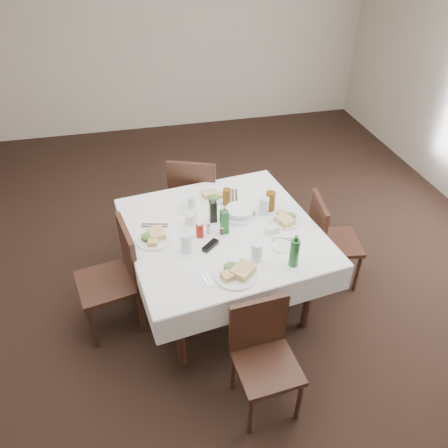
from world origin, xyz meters
name	(u,v)px	position (x,y,z in m)	size (l,w,h in m)	color
ground_plane	(208,282)	(0.00, 0.00, 0.00)	(7.00, 7.00, 0.00)	black
room_shell	(203,99)	(0.00, 0.00, 1.71)	(6.04, 7.04, 2.80)	beige
dining_table	(222,237)	(0.08, -0.22, 0.69)	(1.60, 1.60, 0.76)	#321C15
chair_north	(195,195)	(0.01, 0.66, 0.53)	(0.57, 0.57, 0.93)	#321C15
chair_south	(263,350)	(0.14, -1.16, 0.47)	(0.42, 0.42, 0.83)	#321C15
chair_east	(327,237)	(1.01, -0.18, 0.49)	(0.46, 0.46, 0.85)	#321C15
chair_west	(117,272)	(-0.74, -0.26, 0.52)	(0.51, 0.51, 0.91)	#321C15
meal_north	(213,196)	(0.10, 0.22, 0.78)	(0.23, 0.23, 0.05)	white
meal_south	(237,272)	(0.06, -0.74, 0.79)	(0.30, 0.30, 0.06)	white
meal_east	(285,219)	(0.59, -0.24, 0.78)	(0.26, 0.26, 0.06)	white
meal_west	(154,237)	(-0.44, -0.24, 0.78)	(0.27, 0.27, 0.06)	white
side_plate_a	(188,209)	(-0.13, 0.09, 0.77)	(0.15, 0.15, 0.01)	white
side_plate_b	(281,246)	(0.45, -0.53, 0.77)	(0.15, 0.15, 0.01)	white
water_n	(191,203)	(-0.10, 0.11, 0.82)	(0.06, 0.06, 0.11)	silver
water_s	(257,252)	(0.24, -0.62, 0.83)	(0.08, 0.08, 0.14)	silver
water_e	(264,206)	(0.46, -0.09, 0.83)	(0.08, 0.08, 0.14)	silver
water_w	(186,242)	(-0.22, -0.41, 0.84)	(0.08, 0.08, 0.15)	silver
iced_tea_a	(227,197)	(0.20, 0.10, 0.83)	(0.07, 0.07, 0.14)	brown
iced_tea_b	(270,201)	(0.52, -0.05, 0.84)	(0.08, 0.08, 0.16)	brown
bread_basket	(240,213)	(0.25, -0.10, 0.80)	(0.25, 0.25, 0.08)	silver
oil_cruet_dark	(213,211)	(0.04, -0.10, 0.86)	(0.05, 0.05, 0.23)	black
oil_cruet_green	(224,221)	(0.09, -0.26, 0.87)	(0.06, 0.06, 0.25)	#206228
ketchup_bottle	(200,230)	(-0.10, -0.27, 0.82)	(0.06, 0.06, 0.13)	#A3150D
salt_shaker	(208,229)	(-0.03, -0.24, 0.80)	(0.03, 0.03, 0.07)	white
pepper_shaker	(222,230)	(0.07, -0.28, 0.80)	(0.03, 0.03, 0.07)	#3C3123
coffee_mug	(191,219)	(-0.14, -0.09, 0.80)	(0.12, 0.12, 0.09)	white
sunglasses	(210,246)	(-0.05, -0.42, 0.78)	(0.14, 0.13, 0.03)	black
green_bottle	(294,252)	(0.47, -0.73, 0.87)	(0.07, 0.07, 0.25)	#206228
sugar_caddy	(272,230)	(0.44, -0.35, 0.79)	(0.11, 0.08, 0.05)	white
cutlery_n	(234,195)	(0.29, 0.21, 0.77)	(0.09, 0.20, 0.01)	silver
cutlery_s	(206,278)	(-0.14, -0.73, 0.77)	(0.06, 0.16, 0.01)	silver
cutlery_e	(284,240)	(0.50, -0.46, 0.77)	(0.19, 0.09, 0.01)	silver
cutlery_w	(154,226)	(-0.42, -0.07, 0.77)	(0.21, 0.10, 0.01)	silver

